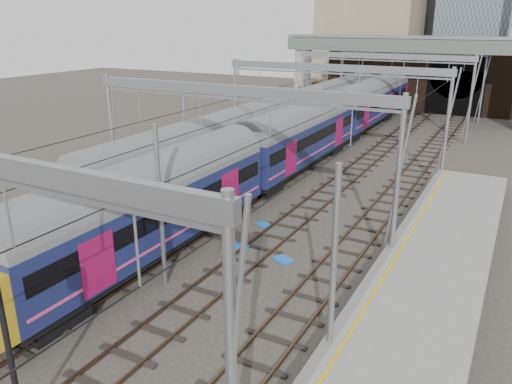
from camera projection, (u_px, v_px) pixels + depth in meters
The scene contains 13 objects.
ground at pixel (134, 305), 19.93m from camera, with size 160.00×160.00×0.00m, color #38332D.
platform_left at pixel (17, 225), 26.40m from camera, with size 4.32×55.00×1.12m.
tracks at pixel (290, 196), 32.42m from camera, with size 14.40×80.00×0.22m.
overhead_line at pixel (330, 83), 35.70m from camera, with size 16.80×80.00×8.00m.
retaining_wall at pixel (426, 77), 61.16m from camera, with size 28.00×2.75×9.00m.
overbridge at pixel (406, 54), 55.90m from camera, with size 28.00×3.00×9.25m.
train_main at pixel (338, 118), 44.54m from camera, with size 3.00×69.21×5.09m.
train_second at pixel (284, 120), 44.08m from camera, with size 2.81×48.71×4.83m.
signal_near_centre at pixel (3, 335), 12.84m from camera, with size 0.37×0.47×4.96m.
relay_cabinet at pixel (72, 244), 23.94m from camera, with size 0.65×0.54×1.30m, color silver.
equip_cover_a at pixel (239, 246), 25.03m from camera, with size 0.93×0.66×0.11m, color blue.
equip_cover_b at pixel (264, 225), 27.71m from camera, with size 0.84×0.60×0.10m, color blue.
equip_cover_c at pixel (283, 260), 23.64m from camera, with size 0.88×0.62×0.10m, color blue.
Camera 1 is at (12.53, -13.00, 10.77)m, focal length 35.00 mm.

